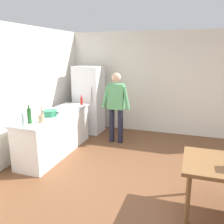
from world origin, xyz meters
name	(u,v)px	position (x,y,z in m)	size (l,w,h in m)	color
ground_plane	(137,187)	(0.00, 0.00, 0.00)	(14.00, 14.00, 0.00)	brown
wall_back	(163,83)	(0.00, 3.00, 1.35)	(6.40, 0.12, 2.70)	silver
wall_left	(9,96)	(-2.60, 0.20, 1.35)	(0.12, 5.60, 2.70)	silver
kitchen_counter	(55,133)	(-2.00, 0.80, 0.45)	(0.64, 2.20, 0.90)	white
refrigerator	(89,100)	(-1.90, 2.40, 0.90)	(0.70, 0.67, 1.80)	white
person	(116,103)	(-0.95, 1.85, 0.98)	(0.70, 0.22, 1.70)	#1E1E2D
cooking_pot	(50,113)	(-1.95, 0.58, 0.96)	(0.40, 0.28, 0.12)	#2D845B
utensil_jar	(41,118)	(-1.86, 0.14, 0.98)	(0.11, 0.11, 0.32)	tan
bottle_sauce_red	(82,101)	(-1.81, 1.75, 1.00)	(0.06, 0.06, 0.24)	#B22319
bottle_wine_green	(29,116)	(-2.03, 0.01, 1.05)	(0.08, 0.08, 0.34)	#1E5123
bottle_water_clear	(24,120)	(-1.98, -0.20, 1.03)	(0.07, 0.07, 0.30)	silver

